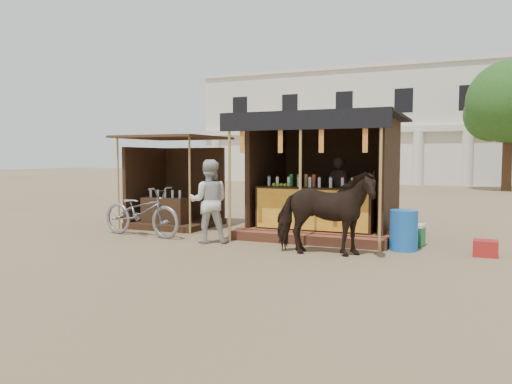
{
  "coord_description": "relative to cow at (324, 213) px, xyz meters",
  "views": [
    {
      "loc": [
        4.16,
        -8.09,
        1.84
      ],
      "look_at": [
        0.0,
        1.6,
        1.1
      ],
      "focal_mm": 35.0,
      "sensor_mm": 36.0,
      "label": 1
    }
  ],
  "objects": [
    {
      "name": "blue_barrel",
      "position": [
        1.3,
        1.12,
        -0.4
      ],
      "size": [
        0.63,
        0.63,
        0.8
      ],
      "primitive_type": "cylinder",
      "rotation": [
        0.0,
        0.0,
        -0.19
      ],
      "color": "blue",
      "rests_on": "ground"
    },
    {
      "name": "red_crate",
      "position": [
        2.77,
        1.12,
        -0.65
      ],
      "size": [
        0.43,
        0.39,
        0.3
      ],
      "primitive_type": "cube",
      "rotation": [
        0.0,
        0.0,
        -0.01
      ],
      "color": "maroon",
      "rests_on": "ground"
    },
    {
      "name": "motorbike",
      "position": [
        -4.53,
        0.57,
        -0.22
      ],
      "size": [
        2.28,
        1.01,
        1.16
      ],
      "primitive_type": "imported",
      "rotation": [
        0.0,
        0.0,
        1.46
      ],
      "color": "gray",
      "rests_on": "ground"
    },
    {
      "name": "tree",
      "position": [
        4.12,
        21.26,
        3.83
      ],
      "size": [
        4.5,
        4.4,
        7.0
      ],
      "color": "#382314",
      "rests_on": "ground"
    },
    {
      "name": "background_building",
      "position": [
        -3.69,
        29.06,
        3.18
      ],
      "size": [
        26.0,
        7.45,
        8.18
      ],
      "color": "silver",
      "rests_on": "ground"
    },
    {
      "name": "secondary_stall",
      "position": [
        -4.86,
        2.35,
        0.05
      ],
      "size": [
        2.4,
        2.4,
        2.38
      ],
      "color": "#322012",
      "rests_on": "ground"
    },
    {
      "name": "ground",
      "position": [
        -1.69,
        -0.88,
        -0.8
      ],
      "size": [
        120.0,
        120.0,
        0.0
      ],
      "primitive_type": "plane",
      "color": "#846B4C",
      "rests_on": "ground"
    },
    {
      "name": "main_stall",
      "position": [
        -0.68,
        2.47,
        0.22
      ],
      "size": [
        3.6,
        3.61,
        2.78
      ],
      "color": "brown",
      "rests_on": "ground"
    },
    {
      "name": "bystander",
      "position": [
        -2.66,
        0.4,
        0.09
      ],
      "size": [
        1.07,
        0.97,
        1.79
      ],
      "primitive_type": "imported",
      "rotation": [
        0.0,
        0.0,
        3.56
      ],
      "color": "beige",
      "rests_on": "ground"
    },
    {
      "name": "cooler",
      "position": [
        1.32,
        1.72,
        -0.57
      ],
      "size": [
        0.69,
        0.52,
        0.46
      ],
      "color": "#176B31",
      "rests_on": "ground"
    },
    {
      "name": "cow",
      "position": [
        0.0,
        0.0,
        0.0
      ],
      "size": [
        1.99,
        1.09,
        1.61
      ],
      "primitive_type": "imported",
      "rotation": [
        0.0,
        0.0,
        1.69
      ],
      "color": "black",
      "rests_on": "ground"
    }
  ]
}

